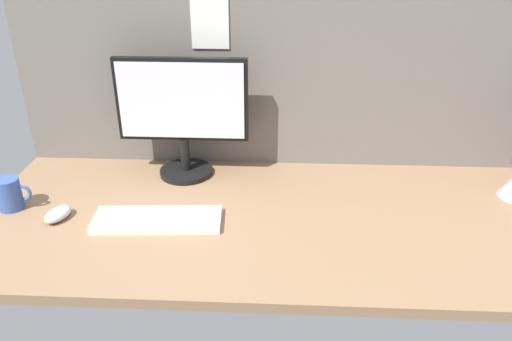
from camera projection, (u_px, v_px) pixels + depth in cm
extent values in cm
cube|color=#8C6B4C|center=(276.00, 217.00, 152.17)|extent=(180.00, 80.00, 3.00)
cube|color=slate|center=(280.00, 51.00, 166.94)|extent=(180.00, 5.00, 79.93)
cube|color=white|center=(209.00, 19.00, 160.61)|extent=(12.24, 0.40, 19.17)
cylinder|color=black|center=(185.00, 171.00, 174.37)|extent=(18.00, 18.00, 1.80)
cylinder|color=black|center=(184.00, 155.00, 171.49)|extent=(3.20, 3.20, 11.00)
cube|color=black|center=(181.00, 100.00, 163.68)|extent=(43.31, 2.40, 27.67)
cube|color=silver|center=(180.00, 101.00, 162.43)|extent=(40.91, 0.60, 25.27)
cube|color=silver|center=(156.00, 220.00, 146.29)|extent=(37.74, 15.30, 2.00)
ellipsoid|color=silver|center=(57.00, 214.00, 147.79)|extent=(8.46, 10.91, 3.40)
cylinder|color=#38569E|center=(8.00, 194.00, 151.84)|extent=(7.28, 7.28, 10.04)
torus|color=#38569E|center=(22.00, 193.00, 151.41)|extent=(5.42, 1.00, 5.42)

